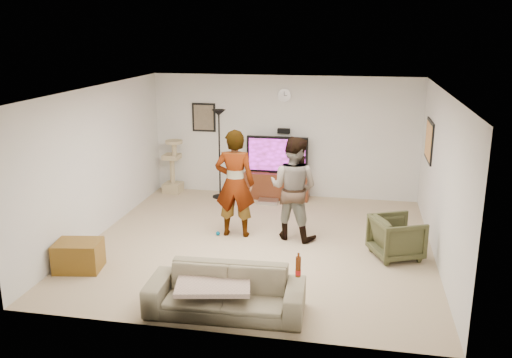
% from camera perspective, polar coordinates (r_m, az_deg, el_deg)
% --- Properties ---
extents(floor, '(5.50, 5.50, 0.02)m').
position_cam_1_polar(floor, '(8.93, 0.37, -6.85)').
color(floor, tan).
rests_on(floor, ground).
extents(ceiling, '(5.50, 5.50, 0.02)m').
position_cam_1_polar(ceiling, '(8.30, 0.40, 9.45)').
color(ceiling, white).
rests_on(ceiling, wall_back).
extents(wall_back, '(5.50, 0.04, 2.50)m').
position_cam_1_polar(wall_back, '(11.18, 2.97, 4.49)').
color(wall_back, white).
rests_on(wall_back, floor).
extents(wall_front, '(5.50, 0.04, 2.50)m').
position_cam_1_polar(wall_front, '(5.97, -4.47, -5.53)').
color(wall_front, white).
rests_on(wall_front, floor).
extents(wall_left, '(0.04, 5.50, 2.50)m').
position_cam_1_polar(wall_left, '(9.41, -16.32, 1.76)').
color(wall_left, white).
rests_on(wall_left, floor).
extents(wall_right, '(0.04, 5.50, 2.50)m').
position_cam_1_polar(wall_right, '(8.48, 18.97, 0.07)').
color(wall_right, white).
rests_on(wall_right, floor).
extents(wall_clock, '(0.26, 0.04, 0.26)m').
position_cam_1_polar(wall_clock, '(11.01, 3.01, 8.80)').
color(wall_clock, white).
rests_on(wall_clock, wall_back).
extents(wall_speaker, '(0.25, 0.10, 0.10)m').
position_cam_1_polar(wall_speaker, '(11.09, 2.94, 5.09)').
color(wall_speaker, black).
rests_on(wall_speaker, wall_back).
extents(picture_back, '(0.42, 0.03, 0.52)m').
position_cam_1_polar(picture_back, '(11.45, -5.53, 6.48)').
color(picture_back, brown).
rests_on(picture_back, wall_back).
extents(picture_right, '(0.03, 0.78, 0.62)m').
position_cam_1_polar(picture_right, '(9.97, 17.79, 3.87)').
color(picture_right, '#D5944D').
rests_on(picture_right, wall_right).
extents(tv_stand, '(1.32, 0.45, 0.55)m').
position_cam_1_polar(tv_stand, '(11.18, 2.22, -0.63)').
color(tv_stand, '#471F10').
rests_on(tv_stand, floor).
extents(console_box, '(0.40, 0.30, 0.07)m').
position_cam_1_polar(console_box, '(10.90, 1.28, -2.38)').
color(console_box, '#BABABE').
rests_on(console_box, floor).
extents(tv, '(1.25, 0.08, 0.74)m').
position_cam_1_polar(tv, '(11.02, 2.25, 2.60)').
color(tv, black).
rests_on(tv, tv_stand).
extents(tv_screen, '(1.15, 0.01, 0.65)m').
position_cam_1_polar(tv_screen, '(10.98, 2.22, 2.55)').
color(tv_screen, '#BB1DD0').
rests_on(tv_screen, tv).
extents(floor_lamp, '(0.32, 0.32, 1.83)m').
position_cam_1_polar(floor_lamp, '(11.08, -3.87, 2.60)').
color(floor_lamp, black).
rests_on(floor_lamp, floor).
extents(cat_tree, '(0.38, 0.38, 1.15)m').
position_cam_1_polar(cat_tree, '(11.63, -8.84, 1.35)').
color(cat_tree, tan).
rests_on(cat_tree, floor).
extents(person_left, '(0.69, 0.47, 1.83)m').
position_cam_1_polar(person_left, '(8.99, -2.24, -0.47)').
color(person_left, '#9B9B9B').
rests_on(person_left, floor).
extents(person_right, '(0.99, 0.86, 1.73)m').
position_cam_1_polar(person_right, '(8.91, 3.96, -0.97)').
color(person_right, navy).
rests_on(person_right, floor).
extents(sofa, '(1.96, 0.83, 0.56)m').
position_cam_1_polar(sofa, '(6.79, -3.23, -11.76)').
color(sofa, '#746B55').
rests_on(sofa, floor).
extents(throw_blanket, '(1.02, 0.86, 0.06)m').
position_cam_1_polar(throw_blanket, '(6.78, -4.51, -10.89)').
color(throw_blanket, tan).
rests_on(throw_blanket, sofa).
extents(beer_bottle, '(0.06, 0.06, 0.25)m').
position_cam_1_polar(beer_bottle, '(6.46, 4.48, -9.22)').
color(beer_bottle, '#592308').
rests_on(beer_bottle, sofa).
extents(armchair, '(0.92, 0.91, 0.64)m').
position_cam_1_polar(armchair, '(8.57, 14.61, -5.98)').
color(armchair, '#393A22').
rests_on(armchair, floor).
extents(side_table, '(0.72, 0.58, 0.43)m').
position_cam_1_polar(side_table, '(8.33, -18.21, -7.70)').
color(side_table, brown).
rests_on(side_table, floor).
extents(toy_ball, '(0.07, 0.07, 0.07)m').
position_cam_1_polar(toy_ball, '(9.26, -4.04, -5.74)').
color(toy_ball, '#005885').
rests_on(toy_ball, floor).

